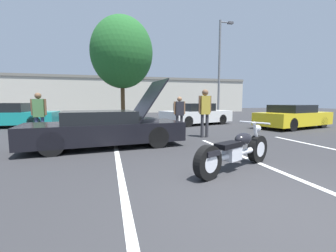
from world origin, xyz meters
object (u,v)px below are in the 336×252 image
object	(u,v)px
tree_background	(122,53)
motorcycle	(236,151)
parked_car_mid_row	(196,114)
spectator_midground	(39,112)
show_car_hood_open	(106,129)
parked_car_right_row	(293,117)
spectator_by_show_car	(179,112)
parked_car_left_row	(9,116)
light_pole	(220,65)
spectator_near_motorcycle	(205,109)

from	to	relation	value
tree_background	motorcycle	xyz separation A→B (m)	(1.33, -14.38, -4.79)
parked_car_mid_row	spectator_midground	xyz separation A→B (m)	(-7.56, -3.64, 0.41)
show_car_hood_open	parked_car_right_row	size ratio (longest dim) A/B	1.05
spectator_by_show_car	spectator_midground	xyz separation A→B (m)	(-5.44, -0.31, 0.07)
show_car_hood_open	parked_car_left_row	bearing A→B (deg)	120.13
spectator_by_show_car	show_car_hood_open	bearing A→B (deg)	-143.46
light_pole	parked_car_left_row	size ratio (longest dim) A/B	1.70
show_car_hood_open	spectator_midground	bearing A→B (deg)	133.31
parked_car_mid_row	spectator_by_show_car	distance (m)	3.96
light_pole	spectator_near_motorcycle	world-z (taller)	light_pole
tree_background	parked_car_right_row	bearing A→B (deg)	-46.85
show_car_hood_open	light_pole	bearing A→B (deg)	41.14
light_pole	parked_car_mid_row	world-z (taller)	light_pole
spectator_near_motorcycle	spectator_by_show_car	xyz separation A→B (m)	(-0.57, 1.39, -0.17)
parked_car_mid_row	spectator_near_motorcycle	bearing A→B (deg)	-125.65
tree_background	parked_car_left_row	size ratio (longest dim) A/B	1.71
parked_car_left_row	parked_car_mid_row	size ratio (longest dim) A/B	1.01
parked_car_left_row	spectator_by_show_car	distance (m)	9.32
spectator_by_show_car	spectator_midground	bearing A→B (deg)	-176.70
parked_car_left_row	spectator_near_motorcycle	world-z (taller)	spectator_near_motorcycle
show_car_hood_open	spectator_by_show_car	bearing A→B (deg)	29.73
motorcycle	parked_car_right_row	bearing A→B (deg)	13.64
light_pole	motorcycle	world-z (taller)	light_pole
spectator_near_motorcycle	spectator_midground	bearing A→B (deg)	169.82
parked_car_mid_row	spectator_by_show_car	xyz separation A→B (m)	(-2.12, -3.33, 0.34)
parked_car_right_row	spectator_by_show_car	size ratio (longest dim) A/B	2.85
tree_background	parked_car_right_row	size ratio (longest dim) A/B	1.75
show_car_hood_open	spectator_midground	world-z (taller)	show_car_hood_open
spectator_midground	parked_car_left_row	bearing A→B (deg)	119.65
tree_background	spectator_midground	xyz separation A→B (m)	(-3.58, -9.29, -4.16)
tree_background	spectator_midground	size ratio (longest dim) A/B	4.67
spectator_by_show_car	spectator_midground	size ratio (longest dim) A/B	0.94
motorcycle	parked_car_mid_row	distance (m)	9.13
tree_background	motorcycle	distance (m)	15.21
parked_car_right_row	spectator_near_motorcycle	xyz separation A→B (m)	(-5.73, -1.65, 0.53)
parked_car_right_row	spectator_by_show_car	distance (m)	6.32
tree_background	parked_car_mid_row	distance (m)	8.29
show_car_hood_open	spectator_midground	xyz separation A→B (m)	(-2.36, 1.97, 0.45)
show_car_hood_open	parked_car_left_row	xyz separation A→B (m)	(-5.09, 6.76, 0.06)
light_pole	motorcycle	xyz separation A→B (m)	(-6.52, -13.17, -3.95)
motorcycle	spectator_by_show_car	bearing A→B (deg)	58.38
tree_background	show_car_hood_open	world-z (taller)	tree_background
parked_car_right_row	parked_car_left_row	bearing A→B (deg)	149.49
spectator_by_show_car	motorcycle	bearing A→B (deg)	-95.66
parked_car_right_row	spectator_midground	distance (m)	11.77
motorcycle	parked_car_left_row	xyz separation A→B (m)	(-7.63, 9.88, 0.24)
spectator_midground	motorcycle	bearing A→B (deg)	-46.04
spectator_near_motorcycle	motorcycle	bearing A→B (deg)	-105.49
spectator_midground	spectator_by_show_car	bearing A→B (deg)	3.30
motorcycle	parked_car_right_row	world-z (taller)	parked_car_right_row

